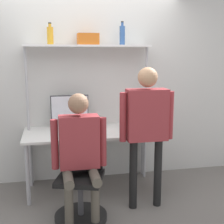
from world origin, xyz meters
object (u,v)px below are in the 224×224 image
Objects in this scene: bottle_blue at (122,35)px; bottle_amber at (50,35)px; person_seated at (80,147)px; office_chair at (81,192)px; person_standing at (147,120)px; laptop at (72,130)px; cell_phone at (96,135)px; monitor at (70,110)px; storage_box at (88,39)px.

bottle_amber is at bearing 180.00° from bottle_blue.
office_chair is at bearing 75.23° from person_seated.
laptop is at bearing 149.77° from person_standing.
bottle_blue reaches higher than bottle_amber.
bottle_blue reaches higher than cell_phone.
monitor is at bearing 124.05° from cell_phone.
storage_box is at bearing 77.00° from person_seated.
bottle_amber is at bearing 119.38° from laptop.
bottle_blue reaches higher than person_standing.
bottle_blue is (0.42, 0.42, 1.21)m from cell_phone.
cell_phone is at bearing 65.75° from person_seated.
bottle_amber reaches higher than office_chair.
storage_box is (0.26, -0.00, 0.91)m from monitor.
bottle_amber is 0.48m from storage_box.
bottle_blue is at bearing 0.00° from bottle_amber.
cell_phone is at bearing 140.22° from person_standing.
storage_box reaches higher than person_standing.
person_seated is at bearing -124.24° from bottle_blue.
laptop is 0.30m from cell_phone.
laptop is 2.17× the size of cell_phone.
cell_phone is 0.63m from person_seated.
bottle_blue is (0.70, -0.00, 0.97)m from monitor.
monitor is 1.15m from person_standing.
cell_phone is at bearing -86.09° from storage_box.
monitor is at bearing 179.89° from bottle_blue.
laptop is at bearing -90.75° from monitor.
person_seated is 5.20× the size of storage_box.
monitor reaches higher than office_chair.
storage_box is at bearing 55.29° from laptop.
monitor is 1.52× the size of laptop.
person_standing is 6.02× the size of bottle_amber.
monitor is at bearing 133.15° from person_standing.
person_seated is 1.68m from bottle_blue.
bottle_amber reaches higher than cell_phone.
bottle_amber reaches higher than monitor.
office_chair is at bearing -87.61° from monitor.
monitor is at bearing 0.36° from bottle_amber.
bottle_blue is 1.15× the size of storage_box.
cell_phone is 0.50× the size of bottle_blue.
bottle_blue reaches higher than monitor.
office_chair is 1.90m from storage_box.
storage_box is at bearing 122.36° from person_standing.
office_chair is at bearing -125.05° from bottle_blue.
monitor is 0.56m from cell_phone.
office_chair is at bearing -85.52° from laptop.
bottle_blue is 0.45m from storage_box.
person_standing is at bearing -46.85° from monitor.
person_seated reaches higher than laptop.
storage_box reaches higher than laptop.
monitor is at bearing 92.39° from office_chair.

